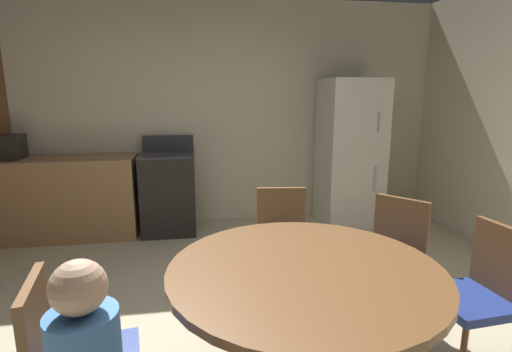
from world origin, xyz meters
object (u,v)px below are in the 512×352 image
at_px(dining_table, 304,295).
at_px(chair_north, 282,238).
at_px(oven_range, 169,192).
at_px(chair_northeast, 392,252).
at_px(refrigerator, 350,153).
at_px(chair_east, 481,291).

bearing_deg(dining_table, chair_north, 82.94).
bearing_deg(oven_range, chair_northeast, -52.02).
xyz_separation_m(refrigerator, dining_table, (-1.34, -2.71, -0.27)).
xyz_separation_m(refrigerator, chair_north, (-1.22, -1.67, -0.38)).
height_order(oven_range, refrigerator, refrigerator).
relative_size(dining_table, chair_east, 1.53).
bearing_deg(oven_range, chair_east, -55.08).
xyz_separation_m(refrigerator, chair_east, (-0.30, -2.63, -0.38)).
bearing_deg(chair_east, dining_table, 0.00).
relative_size(chair_east, chair_north, 1.00).
xyz_separation_m(dining_table, chair_east, (1.05, 0.08, -0.11)).
relative_size(refrigerator, dining_table, 1.32).
distance_m(refrigerator, chair_north, 2.10).
distance_m(oven_range, chair_northeast, 2.68).
relative_size(dining_table, chair_northeast, 1.53).
bearing_deg(chair_north, refrigerator, 150.99).
distance_m(oven_range, refrigerator, 2.21).
xyz_separation_m(chair_north, chair_northeast, (0.69, -0.39, 0.00)).
height_order(refrigerator, dining_table, refrigerator).
relative_size(oven_range, dining_table, 0.83).
distance_m(oven_range, chair_north, 1.97).
xyz_separation_m(oven_range, chair_northeast, (1.65, -2.11, 0.03)).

